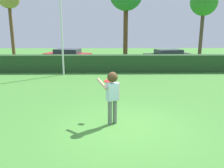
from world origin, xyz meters
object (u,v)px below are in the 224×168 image
(lamppost, at_px, (61,17))
(parked_car_black, at_px, (168,56))
(parked_car_red, at_px, (68,55))
(person, at_px, (112,91))
(willow_tree, at_px, (204,3))
(frisbee, at_px, (107,81))

(lamppost, xyz_separation_m, parked_car_black, (8.50, 5.22, -3.15))
(lamppost, distance_m, parked_car_red, 6.69)
(parked_car_red, bearing_deg, person, -74.87)
(parked_car_red, height_order, parked_car_black, same)
(willow_tree, bearing_deg, frisbee, -119.23)
(frisbee, bearing_deg, parked_car_red, 105.21)
(frisbee, distance_m, parked_car_black, 14.21)
(person, distance_m, parked_car_black, 14.80)
(person, xyz_separation_m, parked_car_red, (-3.91, 14.46, -0.46))
(parked_car_red, xyz_separation_m, willow_tree, (14.08, 4.72, 5.06))
(frisbee, xyz_separation_m, lamppost, (-3.06, 7.90, 2.51))
(lamppost, xyz_separation_m, parked_car_red, (-0.68, 5.86, -3.15))
(lamppost, relative_size, parked_car_red, 1.58)
(parked_car_red, distance_m, willow_tree, 15.69)
(frisbee, relative_size, willow_tree, 0.03)
(frisbee, xyz_separation_m, parked_car_black, (5.45, 13.11, -0.64))
(frisbee, height_order, parked_car_black, frisbee)
(parked_car_black, distance_m, willow_tree, 8.85)
(lamppost, bearing_deg, frisbee, -68.84)
(frisbee, bearing_deg, willow_tree, 60.77)
(person, relative_size, parked_car_black, 0.40)
(lamppost, relative_size, willow_tree, 0.96)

